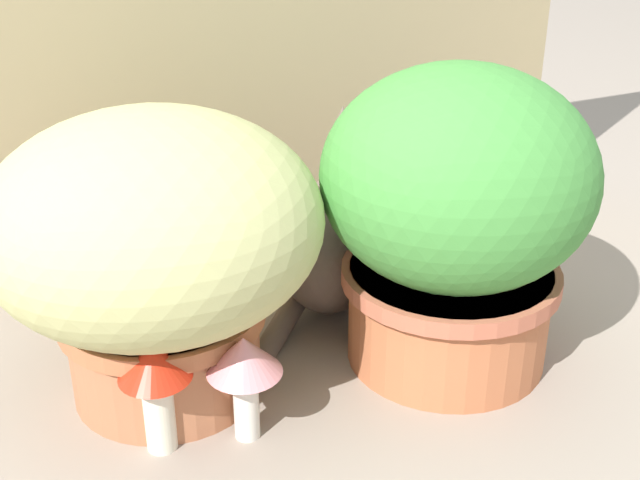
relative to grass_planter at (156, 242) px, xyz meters
The scene contains 6 objects.
ground_plane 0.30m from the grass_planter, 24.05° to the right, with size 6.00×6.00×0.00m, color gray.
grass_planter is the anchor object (origin of this frame).
leafy_planter 0.41m from the grass_planter, 13.73° to the right, with size 0.38×0.38×0.44m.
cat 0.37m from the grass_planter, 20.92° to the left, with size 0.35×0.31×0.32m.
mushroom_ornament_pink 0.20m from the grass_planter, 66.82° to the right, with size 0.10×0.10×0.15m.
mushroom_ornament_red 0.18m from the grass_planter, 109.66° to the right, with size 0.09×0.09×0.16m.
Camera 1 is at (-0.39, -0.88, 0.70)m, focal length 46.18 mm.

